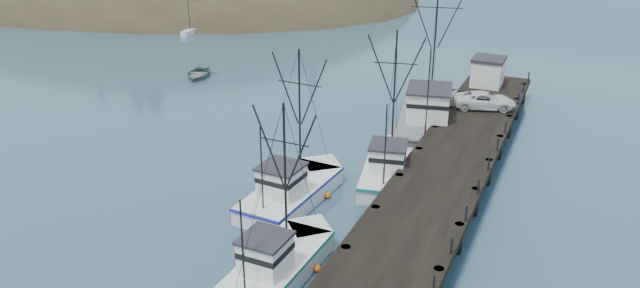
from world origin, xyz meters
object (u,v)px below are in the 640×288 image
object	(u,v)px
trawler_mid	(294,190)
motorboat	(198,77)
trawler_far	(389,167)
pickup_truck	(485,100)
pier	(453,158)
trawler_near	(279,263)
work_vessel	(429,116)
pier_shed	(488,71)

from	to	relation	value
trawler_mid	motorboat	xyz separation A→B (m)	(-23.10, 22.50, -0.82)
trawler_far	pickup_truck	xyz separation A→B (m)	(4.63, 12.67, 1.91)
trawler_far	motorboat	size ratio (longest dim) A/B	2.20
pier	trawler_near	world-z (taller)	trawler_near
trawler_mid	trawler_far	bearing A→B (deg)	52.17
pier	work_vessel	world-z (taller)	work_vessel
trawler_far	trawler_mid	bearing A→B (deg)	-127.83
pier	trawler_mid	world-z (taller)	trawler_mid
trawler_mid	pickup_truck	xyz separation A→B (m)	(9.54, 18.99, 1.92)
trawler_far	work_vessel	distance (m)	10.80
trawler_far	pickup_truck	size ratio (longest dim) A/B	2.13
pickup_truck	trawler_far	bearing A→B (deg)	143.11
trawler_far	pickup_truck	distance (m)	13.62
pier	pickup_truck	size ratio (longest dim) A/B	8.32
pickup_truck	motorboat	xyz separation A→B (m)	(-32.64, 3.51, -2.73)
pier	pier_shed	world-z (taller)	pier_shed
pier	pier_shed	bearing A→B (deg)	92.45
pier_shed	motorboat	xyz separation A→B (m)	(-31.61, -3.43, -3.42)
pier	motorboat	xyz separation A→B (m)	(-32.37, 14.57, -1.69)
trawler_far	trawler_near	bearing A→B (deg)	-96.54
pickup_truck	work_vessel	bearing A→B (deg)	96.03
work_vessel	pier	bearing A→B (deg)	-65.43
trawler_far	pier_shed	xyz separation A→B (m)	(3.60, 19.61, 2.60)
pier_shed	work_vessel	bearing A→B (deg)	-111.24
trawler_far	pickup_truck	bearing A→B (deg)	69.92
pier	trawler_far	world-z (taller)	trawler_far
trawler_near	work_vessel	bearing A→B (deg)	85.83
trawler_near	trawler_far	world-z (taller)	trawler_far
work_vessel	motorboat	size ratio (longest dim) A/B	3.28
motorboat	trawler_mid	bearing A→B (deg)	-63.37
trawler_near	trawler_mid	distance (m)	9.02
trawler_far	motorboat	bearing A→B (deg)	149.99
pier	trawler_mid	xyz separation A→B (m)	(-9.27, -7.93, -0.87)
pickup_truck	motorboat	size ratio (longest dim) A/B	1.03
motorboat	pickup_truck	bearing A→B (deg)	-25.27
trawler_far	pier_shed	size ratio (longest dim) A/B	3.53
trawler_mid	work_vessel	bearing A→B (deg)	73.47
trawler_mid	pier_shed	size ratio (longest dim) A/B	3.43
trawler_mid	trawler_far	xyz separation A→B (m)	(4.91, 6.32, 0.00)
pier	motorboat	distance (m)	35.54
work_vessel	pier_shed	distance (m)	9.71
pickup_truck	motorboat	bearing A→B (deg)	67.05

